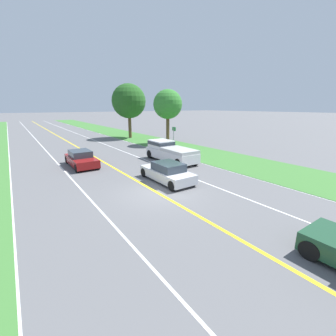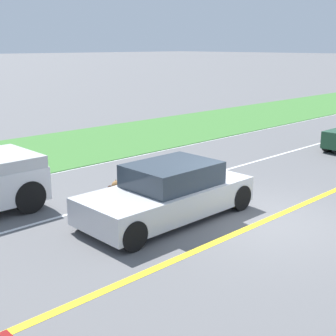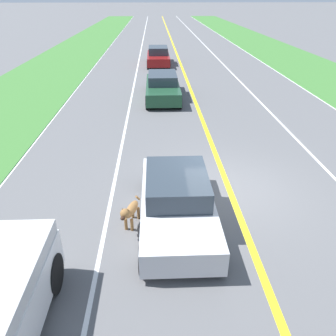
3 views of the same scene
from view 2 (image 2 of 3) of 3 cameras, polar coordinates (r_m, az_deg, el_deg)
The scene contains 7 objects.
ground_plane at distance 10.97m, azimuth 11.55°, elevation -6.41°, with size 400.00×400.00×0.00m, color #5B5B5E.
centre_divider_line at distance 10.97m, azimuth 11.55°, elevation -6.39°, with size 0.18×160.00×0.01m, color yellow.
lane_edge_line_right at distance 15.79m, azimuth -9.73°, elevation 0.25°, with size 0.14×160.00×0.01m, color white.
lane_dash_same_dir at distance 13.14m, azimuth -1.06°, elevation -2.52°, with size 0.10×160.00×0.01m, color white.
grass_verge_right at distance 18.29m, azimuth -15.06°, elevation 1.98°, with size 6.00×160.00×0.03m, color #3D7533.
ego_car at distance 10.77m, azimuth 0.03°, elevation -3.10°, with size 1.81×4.21×1.29m.
dog at distance 11.51m, azimuth -4.82°, elevation -2.69°, with size 0.48×1.22×0.77m.
Camera 2 is at (-5.71, 8.52, 3.92)m, focal length 50.00 mm.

